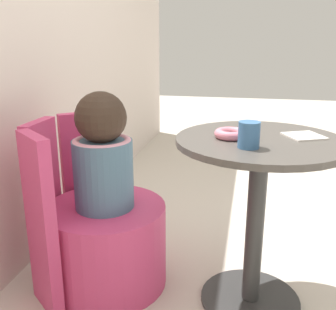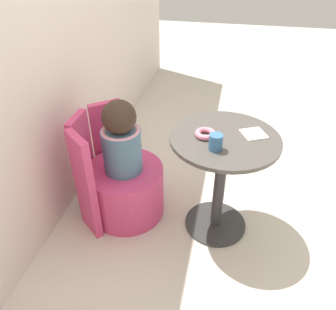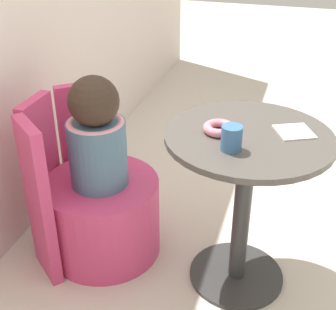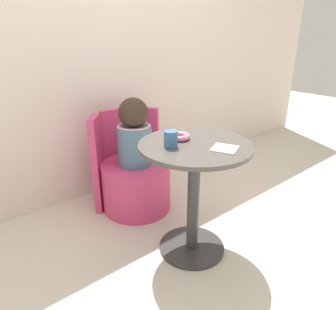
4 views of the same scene
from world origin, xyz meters
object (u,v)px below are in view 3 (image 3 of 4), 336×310
Objects in this scene: round_table at (245,182)px; child_figure at (97,135)px; donut at (219,128)px; cup at (232,138)px; tub_chair at (104,216)px.

child_figure is at bearing 88.85° from round_table.
child_figure is at bearing 86.70° from donut.
cup is at bearing 162.08° from round_table.
donut reaches higher than tub_chair.
child_figure is 0.56m from donut.
tub_chair is 0.86m from cup.
donut is at bearing 98.85° from round_table.
round_table is 0.73m from tub_chair.
cup reaches higher than tub_chair.
round_table reaches higher than tub_chair.
tub_chair is 0.78m from donut.
child_figure is 0.65m from cup.
round_table is 7.86× the size of cup.
round_table is 0.26m from donut.
tub_chair is 1.06× the size of child_figure.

